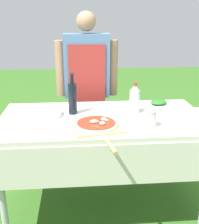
% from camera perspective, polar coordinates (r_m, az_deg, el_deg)
% --- Properties ---
extents(ground_plane, '(12.00, 12.00, 0.00)m').
position_cam_1_polar(ground_plane, '(2.41, 0.59, -18.66)').
color(ground_plane, '#386B23').
extents(prep_table, '(1.50, 0.77, 0.78)m').
position_cam_1_polar(prep_table, '(2.06, 0.66, -3.35)').
color(prep_table, beige).
rests_on(prep_table, ground).
extents(person_cook, '(0.57, 0.19, 1.51)m').
position_cam_1_polar(person_cook, '(2.62, -2.56, 6.24)').
color(person_cook, '#333D56').
rests_on(person_cook, ground).
extents(pizza_on_peel, '(0.37, 0.59, 0.05)m').
position_cam_1_polar(pizza_on_peel, '(1.85, -0.52, -2.69)').
color(pizza_on_peel, tan).
rests_on(pizza_on_peel, prep_table).
extents(oil_bottle, '(0.06, 0.06, 0.31)m').
position_cam_1_polar(oil_bottle, '(2.07, -5.51, 2.89)').
color(oil_bottle, black).
rests_on(oil_bottle, prep_table).
extents(water_bottle, '(0.07, 0.07, 0.23)m').
position_cam_1_polar(water_bottle, '(2.10, 7.13, 2.68)').
color(water_bottle, silver).
rests_on(water_bottle, prep_table).
extents(herb_container, '(0.21, 0.19, 0.04)m').
position_cam_1_polar(herb_container, '(2.34, 11.92, 1.88)').
color(herb_container, silver).
rests_on(herb_container, prep_table).
extents(mixing_tub, '(0.17, 0.17, 0.10)m').
position_cam_1_polar(mixing_tub, '(1.98, 19.48, -1.22)').
color(mixing_tub, silver).
rests_on(mixing_tub, prep_table).
extents(plate_stack, '(0.26, 0.26, 0.03)m').
position_cam_1_polar(plate_stack, '(2.09, -11.13, -0.26)').
color(plate_stack, white).
rests_on(plate_stack, prep_table).
extents(sauce_jar, '(0.08, 0.08, 0.11)m').
position_cam_1_polar(sauce_jar, '(1.89, 10.23, -1.44)').
color(sauce_jar, silver).
rests_on(sauce_jar, prep_table).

